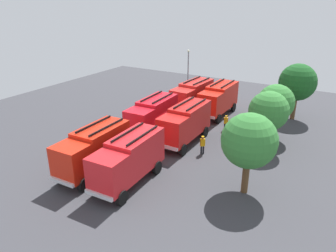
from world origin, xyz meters
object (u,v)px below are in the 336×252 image
object	(u,v)px
firefighter_2	(203,144)
traffic_cone_1	(144,122)
tree_3	(249,141)
fire_truck_3	(218,98)
fire_truck_5	(128,158)
firefighter_0	(226,122)
fire_truck_0	(192,95)
lamppost	(188,69)
fire_truck_2	(93,148)
tree_0	(298,82)
fire_truck_1	(152,115)
tree_2	(269,111)
fire_truck_4	(185,122)
traffic_cone_0	(195,125)
firefighter_1	(163,104)
tree_1	(276,103)

from	to	relation	value
firefighter_2	traffic_cone_1	distance (m)	9.40
traffic_cone_1	tree_3	bearing A→B (deg)	62.54
fire_truck_3	traffic_cone_1	xyz separation A→B (m)	(7.45, -5.91, -1.82)
fire_truck_5	firefighter_0	world-z (taller)	fire_truck_5
fire_truck_0	lamppost	world-z (taller)	lamppost
fire_truck_2	fire_truck_3	bearing A→B (deg)	167.64
tree_3	fire_truck_0	bearing A→B (deg)	-141.15
lamppost	traffic_cone_1	bearing A→B (deg)	5.13
tree_3	tree_0	bearing A→B (deg)	179.88
fire_truck_1	tree_0	xyz separation A→B (m)	(-12.36, 12.04, 2.32)
fire_truck_3	tree_2	world-z (taller)	tree_2
fire_truck_0	traffic_cone_1	size ratio (longest dim) A/B	11.06
fire_truck_4	traffic_cone_0	world-z (taller)	fire_truck_4
traffic_cone_0	lamppost	bearing A→B (deg)	-148.84
fire_truck_0	fire_truck_5	world-z (taller)	same
fire_truck_0	firefighter_2	size ratio (longest dim) A/B	4.11
tree_2	traffic_cone_0	bearing A→B (deg)	-100.39
firefighter_1	tree_3	bearing A→B (deg)	179.94
firefighter_0	firefighter_1	xyz separation A→B (m)	(-1.73, -9.06, 0.10)
tree_1	lamppost	world-z (taller)	lamppost
fire_truck_2	traffic_cone_0	xyz separation A→B (m)	(-13.04, 2.92, -1.85)
fire_truck_0	traffic_cone_1	distance (m)	7.74
firefighter_2	tree_1	bearing A→B (deg)	100.42
fire_truck_0	tree_0	xyz separation A→B (m)	(-3.69, 11.68, 2.32)
fire_truck_1	firefighter_2	xyz separation A→B (m)	(1.67, 6.63, -1.15)
tree_2	tree_3	world-z (taller)	tree_3
tree_1	lamppost	bearing A→B (deg)	-122.33
fire_truck_3	traffic_cone_1	bearing A→B (deg)	-37.70
fire_truck_2	tree_2	size ratio (longest dim) A/B	1.26
fire_truck_5	tree_2	bearing A→B (deg)	144.49
tree_0	traffic_cone_0	xyz separation A→B (m)	(8.54, -8.87, -4.17)
fire_truck_5	tree_2	distance (m)	13.84
fire_truck_4	fire_truck_5	world-z (taller)	same
fire_truck_3	traffic_cone_0	world-z (taller)	fire_truck_3
fire_truck_2	fire_truck_5	bearing A→B (deg)	89.97
tree_3	tree_1	bearing A→B (deg)	-176.33
tree_3	fire_truck_3	bearing A→B (deg)	-150.87
fire_truck_5	lamppost	xyz separation A→B (m)	(-23.71, -7.10, 1.79)
tree_3	traffic_cone_0	bearing A→B (deg)	-137.39
fire_truck_1	firefighter_1	bearing A→B (deg)	-160.12
firefighter_1	fire_truck_5	bearing A→B (deg)	152.33
firefighter_0	traffic_cone_0	xyz separation A→B (m)	(1.04, -3.23, -0.64)
fire_truck_2	fire_truck_5	size ratio (longest dim) A/B	1.00
fire_truck_3	fire_truck_4	world-z (taller)	same
fire_truck_3	firefighter_1	size ratio (longest dim) A/B	3.93
fire_truck_5	firefighter_0	distance (m)	14.29
fire_truck_0	traffic_cone_0	distance (m)	5.91
fire_truck_5	tree_1	world-z (taller)	tree_1
fire_truck_4	tree_3	distance (m)	9.99
fire_truck_0	firefighter_0	distance (m)	7.24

